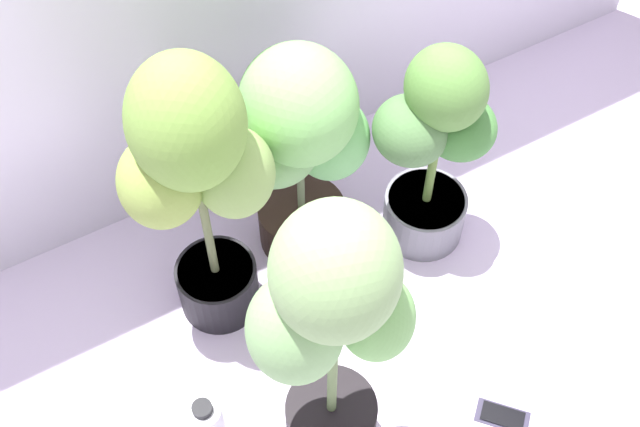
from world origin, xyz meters
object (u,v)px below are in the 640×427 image
(potted_plant_back_left, at_px, (197,177))
(cell_phone, at_px, (503,416))
(potted_plant_back_right, at_px, (434,146))
(potted_plant_front_left, at_px, (330,334))
(potted_plant_back_center, at_px, (300,140))

(potted_plant_back_left, distance_m, cell_phone, 1.05)
(potted_plant_back_left, bearing_deg, potted_plant_back_right, -6.67)
(potted_plant_front_left, relative_size, cell_phone, 6.38)
(potted_plant_back_center, xyz_separation_m, potted_plant_back_right, (0.34, -0.16, -0.05))
(potted_plant_front_left, bearing_deg, potted_plant_back_right, 37.02)
(potted_plant_back_center, bearing_deg, potted_plant_back_right, -25.42)
(potted_plant_back_left, bearing_deg, potted_plant_back_center, 14.33)
(potted_plant_back_left, relative_size, cell_phone, 6.18)
(potted_plant_front_left, xyz_separation_m, cell_phone, (0.44, -0.18, -0.58))
(potted_plant_back_left, bearing_deg, cell_phone, -54.46)
(potted_plant_front_left, xyz_separation_m, potted_plant_back_center, (0.26, 0.61, -0.13))
(potted_plant_front_left, height_order, potted_plant_back_center, potted_plant_front_left)
(potted_plant_back_center, distance_m, cell_phone, 0.93)
(potted_plant_back_right, bearing_deg, potted_plant_front_left, -142.98)
(potted_plant_back_right, distance_m, cell_phone, 0.76)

